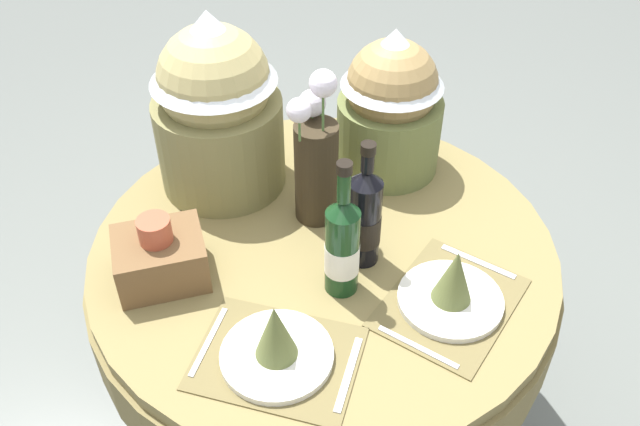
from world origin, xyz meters
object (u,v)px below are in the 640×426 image
at_px(flower_vase, 316,158).
at_px(wine_bottle_centre, 340,246).
at_px(gift_tub_back_right, 391,98).
at_px(place_setting_left, 276,345).
at_px(gift_tub_back_left, 216,98).
at_px(wine_bottle_left, 365,217).
at_px(woven_basket_side_left, 160,256).
at_px(dining_table, 323,282).
at_px(place_setting_right, 452,289).

relative_size(flower_vase, wine_bottle_centre, 1.21).
xyz_separation_m(wine_bottle_centre, gift_tub_back_right, (0.27, 0.42, 0.09)).
distance_m(place_setting_left, gift_tub_back_left, 0.67).
relative_size(wine_bottle_left, woven_basket_side_left, 1.65).
xyz_separation_m(dining_table, place_setting_right, (0.22, -0.27, 0.18)).
distance_m(flower_vase, wine_bottle_left, 0.20).
bearing_deg(woven_basket_side_left, flower_vase, 15.56).
bearing_deg(place_setting_right, dining_table, 129.81).
xyz_separation_m(place_setting_right, gift_tub_back_right, (0.04, 0.54, 0.17)).
bearing_deg(gift_tub_back_left, wine_bottle_centre, -68.94).
height_order(wine_bottle_centre, gift_tub_back_left, gift_tub_back_left).
xyz_separation_m(place_setting_right, wine_bottle_centre, (-0.23, 0.12, 0.09)).
bearing_deg(gift_tub_back_right, flower_vase, -148.68).
bearing_deg(woven_basket_side_left, wine_bottle_left, -8.81).
height_order(place_setting_left, wine_bottle_centre, wine_bottle_centre).
bearing_deg(wine_bottle_left, wine_bottle_centre, -137.33).
bearing_deg(gift_tub_back_right, dining_table, -134.67).
height_order(flower_vase, woven_basket_side_left, flower_vase).
height_order(place_setting_right, gift_tub_back_left, gift_tub_back_left).
relative_size(flower_vase, wine_bottle_left, 1.28).
xyz_separation_m(place_setting_left, wine_bottle_centre, (0.19, 0.16, 0.09)).
height_order(dining_table, flower_vase, flower_vase).
distance_m(dining_table, place_setting_left, 0.41).
relative_size(dining_table, place_setting_right, 2.76).
distance_m(wine_bottle_left, gift_tub_back_left, 0.50).
xyz_separation_m(place_setting_left, woven_basket_side_left, (-0.20, 0.31, 0.02)).
xyz_separation_m(wine_bottle_centre, gift_tub_back_left, (-0.18, 0.48, 0.13)).
bearing_deg(flower_vase, woven_basket_side_left, -164.44).
bearing_deg(woven_basket_side_left, dining_table, -0.40).
xyz_separation_m(wine_bottle_centre, woven_basket_side_left, (-0.39, 0.15, -0.07)).
bearing_deg(wine_bottle_left, place_setting_left, -138.73).
bearing_deg(woven_basket_side_left, gift_tub_back_right, 22.02).
relative_size(wine_bottle_left, wine_bottle_centre, 0.94).
relative_size(dining_table, gift_tub_back_right, 2.83).
bearing_deg(gift_tub_back_right, gift_tub_back_left, 172.62).
relative_size(dining_table, woven_basket_side_left, 5.78).
bearing_deg(gift_tub_back_right, wine_bottle_centre, -123.04).
xyz_separation_m(place_setting_right, gift_tub_back_left, (-0.41, 0.59, 0.22)).
height_order(flower_vase, gift_tub_back_right, flower_vase).
bearing_deg(wine_bottle_centre, flower_vase, 85.80).
bearing_deg(wine_bottle_left, gift_tub_back_right, 61.11).
bearing_deg(place_setting_left, flower_vase, 64.06).
distance_m(flower_vase, woven_basket_side_left, 0.44).
bearing_deg(place_setting_left, dining_table, 58.08).
relative_size(gift_tub_back_left, woven_basket_side_left, 2.44).
relative_size(place_setting_left, wine_bottle_left, 1.26).
bearing_deg(flower_vase, wine_bottle_left, -70.99).
xyz_separation_m(dining_table, gift_tub_back_left, (-0.19, 0.33, 0.40)).
distance_m(wine_bottle_left, gift_tub_back_right, 0.40).
xyz_separation_m(wine_bottle_left, gift_tub_back_left, (-0.27, 0.40, 0.13)).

